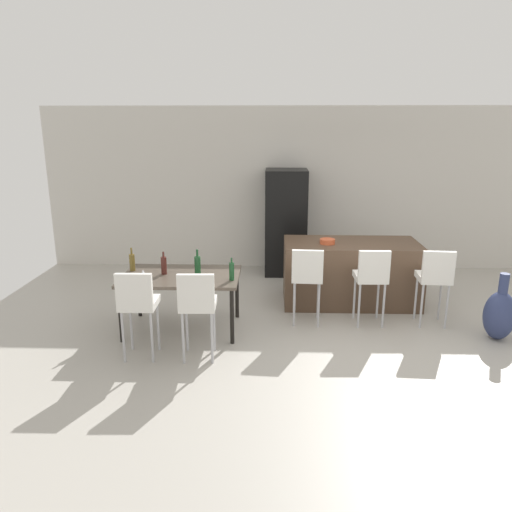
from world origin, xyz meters
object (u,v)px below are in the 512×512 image
at_px(wine_bottle_end, 232,271).
at_px(wine_bottle_far, 198,265).
at_px(dining_chair_far, 197,302).
at_px(refrigerator, 286,222).
at_px(fruit_bowl, 327,241).
at_px(wine_bottle_near, 164,265).
at_px(kitchen_island, 350,273).
at_px(bar_chair_right, 435,275).
at_px(wine_bottle_inner, 132,262).
at_px(wine_glass_left, 143,273).
at_px(bar_chair_left, 307,274).
at_px(dining_table, 181,279).
at_px(dining_chair_near, 138,301).
at_px(bar_chair_middle, 372,275).
at_px(floor_vase, 499,314).

height_order(wine_bottle_end, wine_bottle_far, wine_bottle_far).
bearing_deg(dining_chair_far, refrigerator, 72.60).
xyz_separation_m(wine_bottle_end, fruit_bowl, (1.29, 1.18, 0.10)).
bearing_deg(refrigerator, wine_bottle_near, -122.75).
bearing_deg(kitchen_island, bar_chair_right, -42.15).
distance_m(wine_bottle_far, wine_bottle_near, 0.43).
relative_size(wine_bottle_inner, wine_glass_left, 1.77).
bearing_deg(bar_chair_left, wine_bottle_inner, -178.62).
distance_m(dining_chair_far, refrigerator, 3.54).
distance_m(dining_table, dining_chair_near, 0.90).
bearing_deg(bar_chair_middle, wine_bottle_inner, -178.99).
distance_m(bar_chair_right, wine_bottle_inner, 3.95).
relative_size(wine_bottle_far, wine_glass_left, 1.87).
bearing_deg(refrigerator, fruit_bowl, -69.94).
height_order(wine_bottle_inner, wine_glass_left, wine_bottle_inner).
distance_m(bar_chair_left, bar_chair_right, 1.66).
distance_m(bar_chair_left, wine_bottle_near, 1.86).
relative_size(wine_bottle_inner, refrigerator, 0.17).
bearing_deg(dining_chair_far, bar_chair_left, 39.44).
xyz_separation_m(wine_bottle_end, wine_bottle_inner, (-1.33, 0.35, 0.00)).
relative_size(wine_glass_left, refrigerator, 0.09).
bearing_deg(refrigerator, bar_chair_middle, -65.37).
relative_size(bar_chair_left, wine_bottle_inner, 3.41).
xyz_separation_m(dining_chair_far, refrigerator, (1.06, 3.37, 0.22)).
bearing_deg(wine_glass_left, dining_table, 41.29).
bearing_deg(bar_chair_left, floor_vase, -9.36).
bearing_deg(dining_table, wine_bottle_end, -15.94).
relative_size(kitchen_island, bar_chair_right, 1.87).
distance_m(fruit_bowl, floor_vase, 2.41).
distance_m(bar_chair_left, wine_bottle_inner, 2.29).
bearing_deg(wine_bottle_inner, kitchen_island, 16.99).
height_order(bar_chair_middle, bar_chair_right, same).
bearing_deg(wine_bottle_inner, floor_vase, -4.10).
relative_size(wine_bottle_end, wine_bottle_near, 0.96).
height_order(dining_chair_near, wine_bottle_far, wine_bottle_far).
bearing_deg(bar_chair_right, kitchen_island, 137.85).
distance_m(bar_chair_middle, dining_chair_far, 2.37).
xyz_separation_m(bar_chair_left, bar_chair_right, (1.66, -0.00, 0.00)).
distance_m(kitchen_island, dining_chair_near, 3.29).
xyz_separation_m(wine_bottle_end, wine_bottle_far, (-0.45, 0.23, 0.01)).
bearing_deg(dining_chair_near, dining_chair_far, 0.00).
bearing_deg(wine_bottle_inner, dining_table, -13.69).
height_order(kitchen_island, bar_chair_right, bar_chair_right).
xyz_separation_m(bar_chair_left, wine_bottle_inner, (-2.29, -0.06, 0.16)).
relative_size(dining_chair_near, fruit_bowl, 4.80).
height_order(kitchen_island, floor_vase, kitchen_island).
relative_size(bar_chair_left, wine_bottle_end, 3.71).
xyz_separation_m(refrigerator, fruit_bowl, (0.56, -1.54, 0.04)).
bearing_deg(wine_glass_left, fruit_bowl, 29.62).
relative_size(dining_chair_near, wine_bottle_end, 3.71).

